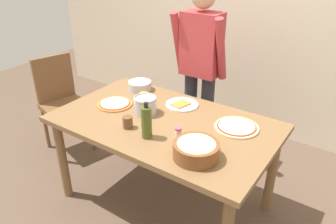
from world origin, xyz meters
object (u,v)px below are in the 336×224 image
(pizza_raw_on_board, at_px, (237,127))
(popcorn_bowl, at_px, (196,149))
(cup_small_brown, at_px, (128,122))
(salt_shaker, at_px, (178,135))
(steel_pot, at_px, (145,105))
(cup_orange, at_px, (144,98))
(mixing_bowl_steel, at_px, (140,86))
(pizza_cooked_on_tray, at_px, (115,104))
(chair_wooden_left, at_px, (61,99))
(plate_with_slice, at_px, (182,104))
(person_cook, at_px, (200,65))
(dining_table, at_px, (164,131))
(olive_oil_bottle, at_px, (147,122))

(pizza_raw_on_board, height_order, popcorn_bowl, popcorn_bowl)
(popcorn_bowl, distance_m, cup_small_brown, 0.57)
(salt_shaker, bearing_deg, cup_small_brown, -173.56)
(cup_small_brown, bearing_deg, steel_pot, 98.53)
(steel_pot, relative_size, cup_small_brown, 2.04)
(popcorn_bowl, relative_size, cup_small_brown, 3.29)
(cup_orange, bearing_deg, mixing_bowl_steel, 136.17)
(cup_orange, bearing_deg, pizza_raw_on_board, 3.34)
(steel_pot, bearing_deg, mixing_bowl_steel, 134.48)
(pizza_cooked_on_tray, xyz_separation_m, popcorn_bowl, (0.89, -0.25, 0.05))
(pizza_cooked_on_tray, bearing_deg, chair_wooden_left, 171.75)
(mixing_bowl_steel, height_order, cup_small_brown, cup_small_brown)
(chair_wooden_left, relative_size, popcorn_bowl, 3.39)
(plate_with_slice, distance_m, cup_small_brown, 0.52)
(person_cook, distance_m, plate_with_slice, 0.51)
(plate_with_slice, bearing_deg, steel_pot, -121.16)
(person_cook, distance_m, cup_orange, 0.64)
(pizza_cooked_on_tray, distance_m, cup_orange, 0.24)
(dining_table, xyz_separation_m, plate_with_slice, (-0.03, 0.29, 0.10))
(mixing_bowl_steel, bearing_deg, plate_with_slice, -5.64)
(chair_wooden_left, distance_m, popcorn_bowl, 1.80)
(popcorn_bowl, distance_m, steel_pot, 0.67)
(pizza_cooked_on_tray, relative_size, popcorn_bowl, 0.99)
(person_cook, bearing_deg, salt_shaker, -68.16)
(olive_oil_bottle, height_order, cup_orange, olive_oil_bottle)
(cup_orange, distance_m, cup_small_brown, 0.41)
(steel_pot, xyz_separation_m, cup_small_brown, (0.04, -0.25, -0.02))
(pizza_cooked_on_tray, bearing_deg, salt_shaker, -13.36)
(cup_small_brown, distance_m, salt_shaker, 0.39)
(cup_orange, bearing_deg, olive_oil_bottle, -49.48)
(mixing_bowl_steel, xyz_separation_m, steel_pot, (0.30, -0.31, 0.03))
(chair_wooden_left, height_order, cup_small_brown, chair_wooden_left)
(mixing_bowl_steel, height_order, olive_oil_bottle, olive_oil_bottle)
(pizza_raw_on_board, xyz_separation_m, mixing_bowl_steel, (-0.97, 0.13, 0.03))
(plate_with_slice, xyz_separation_m, popcorn_bowl, (0.45, -0.55, 0.05))
(chair_wooden_left, distance_m, steel_pot, 1.17)
(chair_wooden_left, bearing_deg, pizza_raw_on_board, 2.84)
(popcorn_bowl, xyz_separation_m, steel_pot, (-0.61, 0.29, 0.00))
(steel_pot, bearing_deg, plate_with_slice, 58.84)
(steel_pot, bearing_deg, dining_table, -6.79)
(dining_table, relative_size, person_cook, 0.99)
(person_cook, distance_m, pizza_cooked_on_tray, 0.85)
(pizza_cooked_on_tray, height_order, olive_oil_bottle, olive_oil_bottle)
(person_cook, bearing_deg, chair_wooden_left, -151.39)
(pizza_raw_on_board, height_order, cup_orange, cup_orange)
(mixing_bowl_steel, bearing_deg, cup_orange, -43.83)
(dining_table, distance_m, pizza_cooked_on_tray, 0.48)
(steel_pot, distance_m, cup_small_brown, 0.25)
(dining_table, relative_size, salt_shaker, 15.09)
(plate_with_slice, relative_size, cup_orange, 3.06)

